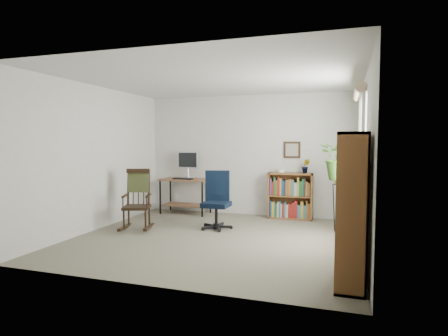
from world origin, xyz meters
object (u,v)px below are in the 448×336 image
(low_bookshelf, at_px, (290,196))
(tall_bookshelf, at_px, (351,210))
(desk, at_px, (186,196))
(office_chair, at_px, (216,200))
(rocking_chair, at_px, (137,199))

(low_bookshelf, distance_m, tall_bookshelf, 3.35)
(desk, bearing_deg, low_bookshelf, 3.23)
(office_chair, bearing_deg, tall_bookshelf, -55.21)
(desk, distance_m, tall_bookshelf, 4.42)
(desk, xyz_separation_m, rocking_chair, (-0.22, -1.54, 0.16))
(office_chair, relative_size, rocking_chair, 0.97)
(rocking_chair, height_order, low_bookshelf, rocking_chair)
(low_bookshelf, xyz_separation_m, tall_bookshelf, (1.05, -3.16, 0.34))
(low_bookshelf, bearing_deg, office_chair, -131.18)
(desk, bearing_deg, rocking_chair, -97.99)
(rocking_chair, relative_size, low_bookshelf, 1.17)
(rocking_chair, bearing_deg, desk, 61.98)
(office_chair, distance_m, tall_bookshelf, 2.89)
(rocking_chair, bearing_deg, office_chair, -1.17)
(desk, xyz_separation_m, low_bookshelf, (2.12, 0.12, 0.08))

